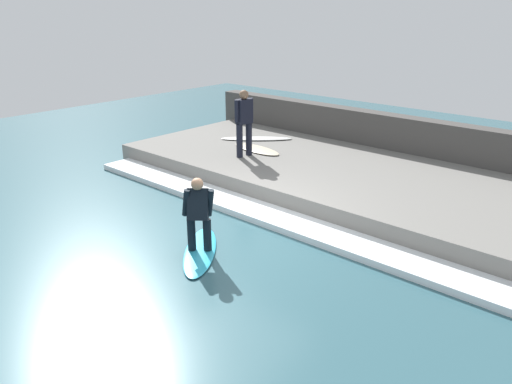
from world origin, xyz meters
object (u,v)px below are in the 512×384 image
surfboard_riding (200,251)px  surfer_riding (198,211)px  surfer_waiting_near (244,120)px  surfboard_spare (257,138)px  surfboard_waiting_near (257,149)px

surfboard_riding → surfer_riding: 0.77m
surfer_waiting_near → surfboard_spare: bearing=30.8°
surfer_waiting_near → surfboard_waiting_near: (0.63, 0.13, -0.92)m
surfer_riding → surfboard_spare: bearing=32.2°
surfboard_waiting_near → surfboard_riding: bearing=-149.9°
surfboard_riding → surfboard_waiting_near: 5.14m
surfboard_riding → surfer_waiting_near: (3.80, 2.44, 1.38)m
surfboard_waiting_near → surfer_waiting_near: bearing=-168.0°
surfboard_waiting_near → surfboard_spare: size_ratio=0.91×
surfer_waiting_near → surfboard_waiting_near: 1.12m
surfboard_waiting_near → surfboard_spare: 1.12m
surfboard_waiting_near → surfboard_spare: (0.84, 0.74, 0.00)m
surfboard_riding → surfboard_spare: bearing=32.2°
surfer_riding → surfboard_waiting_near: bearing=30.1°
surfboard_riding → surfer_riding: size_ratio=1.36×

